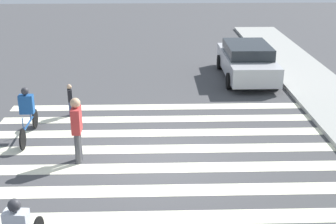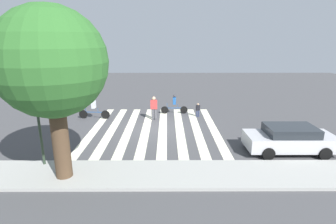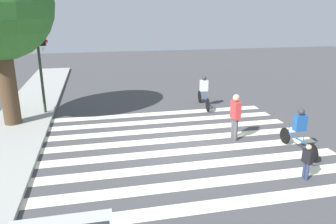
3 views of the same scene
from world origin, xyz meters
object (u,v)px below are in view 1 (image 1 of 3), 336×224
pedestrian_adult_yellow_jacket (77,126)px  car_parked_far_curb (247,61)px  pedestrian_adult_tall_backpack (70,98)px  cyclist_mid_street (27,111)px

pedestrian_adult_yellow_jacket → car_parked_far_curb: pedestrian_adult_yellow_jacket is taller
pedestrian_adult_yellow_jacket → pedestrian_adult_tall_backpack: 3.46m
cyclist_mid_street → car_parked_far_curb: size_ratio=0.47×
pedestrian_adult_yellow_jacket → pedestrian_adult_tall_backpack: size_ratio=1.64×
pedestrian_adult_yellow_jacket → cyclist_mid_street: 2.29m
car_parked_far_curb → pedestrian_adult_tall_backpack: bearing=-57.9°
pedestrian_adult_tall_backpack → cyclist_mid_street: 2.03m
pedestrian_adult_tall_backpack → cyclist_mid_street: cyclist_mid_street is taller
cyclist_mid_street → pedestrian_adult_yellow_jacket: bearing=46.3°
pedestrian_adult_tall_backpack → car_parked_far_curb: size_ratio=0.24×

